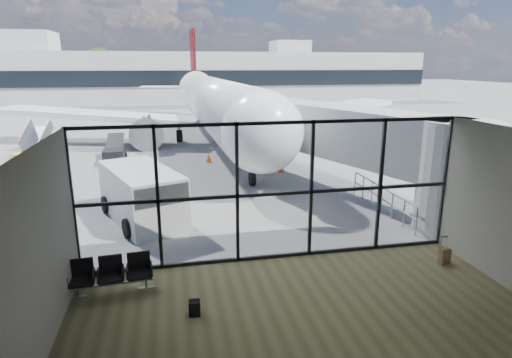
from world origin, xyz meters
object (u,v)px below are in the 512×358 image
object	(u,v)px
backpack	(195,309)
belt_loader	(115,154)
suitcase	(445,256)
seating_row	(111,272)
service_van	(143,195)
airliner	(213,102)
mobile_stairs	(34,155)

from	to	relation	value
backpack	belt_loader	bearing A→B (deg)	105.34
backpack	suitcase	world-z (taller)	suitcase
seating_row	service_van	world-z (taller)	service_van
suitcase	belt_loader	world-z (taller)	belt_loader
seating_row	airliner	size ratio (longest dim) A/B	0.06
airliner	service_van	bearing A→B (deg)	-105.87
backpack	airliner	xyz separation A→B (m)	(3.29, 26.51, 2.86)
backpack	service_van	bearing A→B (deg)	105.64
service_van	backpack	bearing A→B (deg)	-98.72
airliner	belt_loader	bearing A→B (deg)	-134.86
seating_row	suitcase	world-z (taller)	seating_row
service_van	suitcase	bearing A→B (deg)	-52.88
backpack	belt_loader	size ratio (longest dim) A/B	0.12
seating_row	airliner	xyz separation A→B (m)	(5.48, 24.76, 2.52)
service_van	mobile_stairs	bearing A→B (deg)	100.16
seating_row	suitcase	distance (m)	10.17
backpack	service_van	xyz separation A→B (m)	(-1.58, 7.31, 0.89)
airliner	suitcase	bearing A→B (deg)	-81.12
service_van	mobile_stairs	xyz separation A→B (m)	(-7.43, 12.35, -0.59)
backpack	airliner	bearing A→B (deg)	86.41
backpack	mobile_stairs	world-z (taller)	mobile_stairs
suitcase	airliner	bearing A→B (deg)	94.70
suitcase	airliner	world-z (taller)	airliner
suitcase	belt_loader	size ratio (longest dim) A/B	0.26
airliner	mobile_stairs	distance (m)	14.31
backpack	mobile_stairs	xyz separation A→B (m)	(-9.01, 19.66, 0.30)
service_van	belt_loader	world-z (taller)	service_van
mobile_stairs	service_van	bearing A→B (deg)	-49.35
service_van	mobile_stairs	distance (m)	14.43
backpack	service_van	world-z (taller)	service_van
airliner	seating_row	bearing A→B (deg)	-104.13
seating_row	backpack	world-z (taller)	seating_row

